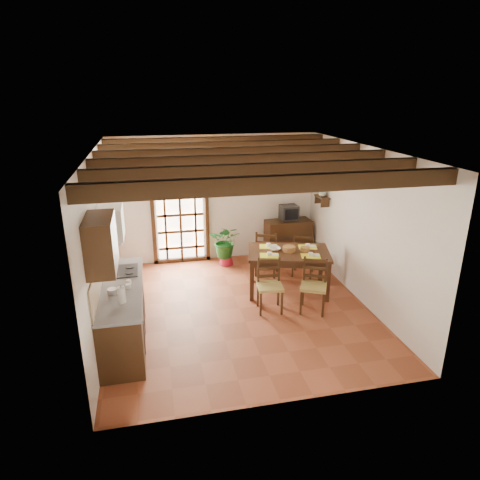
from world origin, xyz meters
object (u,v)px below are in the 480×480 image
object	(u,v)px
chair_far_left	(267,261)
pendant_lamp	(290,184)
dining_table	(289,256)
chair_near_right	(313,295)
chair_near_left	(270,295)
potted_plant	(226,240)
kitchen_counter	(123,312)
sideboard	(288,239)
chair_far_right	(303,262)
crt_tv	(289,212)

from	to	relation	value
chair_far_left	pendant_lamp	size ratio (longest dim) A/B	1.16
dining_table	chair_near_right	world-z (taller)	chair_near_right
chair_near_left	chair_far_left	size ratio (longest dim) A/B	0.96
chair_near_right	potted_plant	distance (m)	2.65
kitchen_counter	chair_near_left	distance (m)	2.51
potted_plant	chair_far_left	bearing A→B (deg)	-44.18
chair_far_left	potted_plant	world-z (taller)	potted_plant
sideboard	potted_plant	size ratio (longest dim) A/B	0.53
chair_far_right	pendant_lamp	xyz separation A→B (m)	(-0.55, -0.56, 1.78)
chair_far_right	pendant_lamp	bearing A→B (deg)	72.96
chair_far_right	sideboard	distance (m)	1.08
kitchen_counter	chair_near_right	xyz separation A→B (m)	(3.20, 0.25, -0.18)
kitchen_counter	chair_near_right	distance (m)	3.22
chair_far_left	chair_near_right	bearing A→B (deg)	128.91
chair_near_right	pendant_lamp	bearing A→B (deg)	126.45
chair_near_left	pendant_lamp	distance (m)	2.02
chair_near_right	crt_tv	world-z (taller)	crt_tv
dining_table	chair_near_right	distance (m)	0.96
pendant_lamp	sideboard	bearing A→B (deg)	70.86
chair_near_right	chair_far_right	size ratio (longest dim) A/B	1.00
chair_far_right	kitchen_counter	bearing A→B (deg)	53.56
kitchen_counter	sideboard	xyz separation A→B (m)	(3.58, 2.83, -0.03)
sideboard	pendant_lamp	distance (m)	2.38
kitchen_counter	potted_plant	distance (m)	3.38
potted_plant	pendant_lamp	size ratio (longest dim) A/B	2.29
dining_table	potted_plant	distance (m)	1.81
dining_table	chair_near_right	size ratio (longest dim) A/B	1.80
crt_tv	pendant_lamp	distance (m)	2.00
chair_far_left	chair_near_left	bearing A→B (deg)	102.74
kitchen_counter	sideboard	size ratio (longest dim) A/B	2.18
kitchen_counter	crt_tv	xyz separation A→B (m)	(3.58, 2.82, 0.59)
dining_table	chair_near_left	world-z (taller)	chair_near_left
kitchen_counter	potted_plant	xyz separation A→B (m)	(2.10, 2.65, 0.10)
chair_near_left	chair_far_right	distance (m)	1.72
chair_near_right	chair_far_left	world-z (taller)	chair_far_left
kitchen_counter	chair_far_right	size ratio (longest dim) A/B	2.39
kitchen_counter	chair_near_left	world-z (taller)	kitchen_counter
potted_plant	pendant_lamp	bearing A→B (deg)	-57.73
dining_table	chair_near_left	xyz separation A→B (m)	(-0.55, -0.66, -0.42)
crt_tv	potted_plant	bearing A→B (deg)	-175.65
chair_far_right	potted_plant	world-z (taller)	potted_plant
sideboard	pendant_lamp	world-z (taller)	pendant_lamp
chair_near_left	potted_plant	xyz separation A→B (m)	(-0.37, 2.22, 0.28)
chair_far_left	pendant_lamp	bearing A→B (deg)	130.52
dining_table	crt_tv	world-z (taller)	crt_tv
dining_table	crt_tv	size ratio (longest dim) A/B	4.35
chair_near_right	pendant_lamp	world-z (taller)	pendant_lamp
dining_table	chair_far_right	bearing A→B (deg)	64.18
chair_far_right	sideboard	world-z (taller)	chair_far_right
chair_far_right	sideboard	xyz separation A→B (m)	(0.02, 1.07, 0.14)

